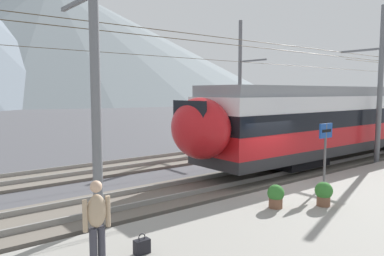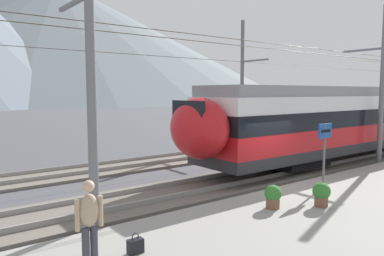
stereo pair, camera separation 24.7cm
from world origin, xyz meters
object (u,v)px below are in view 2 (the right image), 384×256
object	(u,v)px
catenary_mast_mid	(379,83)
handbag_beside_passenger	(135,246)
potted_plant_platform_edge	(273,195)
catenary_mast_west	(88,61)
platform_sign	(325,141)
potted_plant_by_shelter	(321,193)
catenary_mast_far_side	(244,81)
train_near_platform	(372,116)
passenger_walking	(89,220)

from	to	relation	value
catenary_mast_mid	handbag_beside_passenger	world-z (taller)	catenary_mast_mid
catenary_mast_mid	potted_plant_platform_edge	distance (m)	10.57
catenary_mast_west	platform_sign	bearing A→B (deg)	-10.94
potted_plant_by_shelter	handbag_beside_passenger	bearing A→B (deg)	175.25
platform_sign	catenary_mast_far_side	bearing A→B (deg)	57.62
platform_sign	potted_plant_platform_edge	xyz separation A→B (m)	(-3.18, -0.48, -1.25)
catenary_mast_west	catenary_mast_far_side	bearing A→B (deg)	32.24
potted_plant_platform_edge	potted_plant_by_shelter	bearing A→B (deg)	-30.90
potted_plant_platform_edge	handbag_beside_passenger	bearing A→B (deg)	-176.72
potted_plant_by_shelter	potted_plant_platform_edge	bearing A→B (deg)	149.10
catenary_mast_far_side	train_near_platform	bearing A→B (deg)	-68.26
catenary_mast_west	handbag_beside_passenger	xyz separation A→B (m)	(0.00, -2.22, -3.86)
catenary_mast_far_side	platform_sign	world-z (taller)	catenary_mast_far_side
catenary_mast_mid	catenary_mast_west	bearing A→B (deg)	-179.95
train_near_platform	catenary_mast_west	world-z (taller)	catenary_mast_west
platform_sign	potted_plant_by_shelter	world-z (taller)	platform_sign
catenary_mast_west	platform_sign	world-z (taller)	catenary_mast_west
passenger_walking	train_near_platform	bearing A→B (deg)	12.74
catenary_mast_mid	platform_sign	distance (m)	7.13
passenger_walking	catenary_mast_far_side	bearing A→B (deg)	36.59
catenary_mast_west	passenger_walking	bearing A→B (deg)	-113.06
catenary_mast_west	potted_plant_by_shelter	size ratio (longest dim) A/B	69.24
passenger_walking	catenary_mast_mid	bearing A→B (deg)	8.76
catenary_mast_mid	potted_plant_by_shelter	xyz separation A→B (m)	(-8.61, -2.71, -3.28)
platform_sign	handbag_beside_passenger	distance (m)	7.87
catenary_mast_west	potted_plant_platform_edge	size ratio (longest dim) A/B	72.89
catenary_mast_far_side	potted_plant_platform_edge	world-z (taller)	catenary_mast_far_side
catenary_mast_far_side	potted_plant_by_shelter	bearing A→B (deg)	-126.29
train_near_platform	potted_plant_by_shelter	bearing A→B (deg)	-158.79
catenary_mast_west	passenger_walking	distance (m)	3.99
platform_sign	passenger_walking	xyz separation A→B (m)	(-8.70, -0.87, -0.67)
train_near_platform	catenary_mast_west	distance (m)	17.52
catenary_mast_far_side	catenary_mast_west	bearing A→B (deg)	-147.76
handbag_beside_passenger	passenger_walking	bearing A→B (deg)	-172.61
platform_sign	potted_plant_by_shelter	xyz separation A→B (m)	(-1.95, -1.21, -1.22)
catenary_mast_far_side	passenger_walking	distance (m)	19.41
potted_plant_by_shelter	catenary_mast_mid	bearing A→B (deg)	17.49
catenary_mast_mid	potted_plant_by_shelter	size ratio (longest dim) A/B	69.24
train_near_platform	platform_sign	world-z (taller)	train_near_platform
train_near_platform	catenary_mast_far_side	size ratio (longest dim) A/B	0.55
train_near_platform	catenary_mast_west	size ratio (longest dim) A/B	0.55
potted_plant_platform_edge	catenary_mast_west	bearing A→B (deg)	156.47
catenary_mast_far_side	potted_plant_by_shelter	size ratio (longest dim) A/B	69.24
train_near_platform	catenary_mast_mid	size ratio (longest dim) A/B	0.55
train_near_platform	passenger_walking	distance (m)	18.79
train_near_platform	passenger_walking	xyz separation A→B (m)	(-18.30, -4.14, -0.96)
train_near_platform	platform_sign	bearing A→B (deg)	-161.19
handbag_beside_passenger	potted_plant_platform_edge	world-z (taller)	potted_plant_platform_edge
potted_plant_platform_edge	potted_plant_by_shelter	xyz separation A→B (m)	(1.23, -0.74, 0.03)
catenary_mast_far_side	platform_sign	bearing A→B (deg)	-122.38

